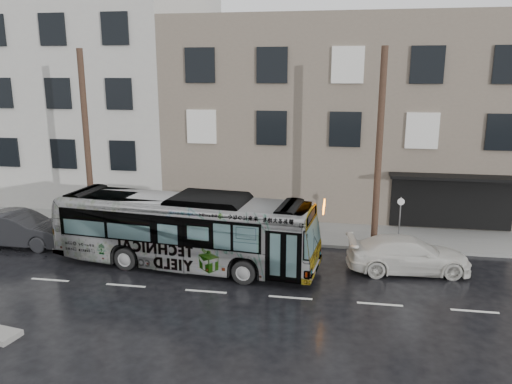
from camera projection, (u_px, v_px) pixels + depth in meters
ground at (221, 267)px, 21.19m from camera, size 120.00×120.00×0.00m
sidewalk at (243, 230)px, 25.87m from camera, size 90.00×3.60×0.15m
building_taupe at (345, 114)px, 31.26m from camera, size 20.00×12.00×11.00m
building_grey at (22, 73)px, 35.85m from camera, size 26.00×15.00×16.00m
utility_pole_front at (379, 151)px, 22.21m from camera, size 0.30×0.30×9.00m
utility_pole_rear at (87, 143)px, 24.48m from camera, size 0.30×0.30×9.00m
sign_post at (399, 223)px, 22.80m from camera, size 0.06×0.06×2.40m
bus at (185, 230)px, 20.99m from camera, size 11.52×3.90×3.15m
white_sedan at (408, 254)px, 20.57m from camera, size 5.19×2.55×1.45m
dark_sedan at (19, 229)px, 23.61m from camera, size 5.00×1.78×1.64m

